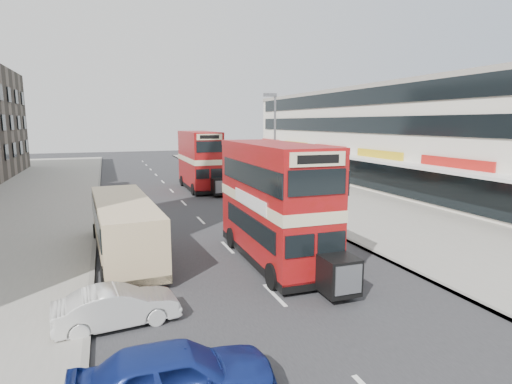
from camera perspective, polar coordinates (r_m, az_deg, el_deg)
name	(u,v)px	position (r m, az deg, el deg)	size (l,w,h in m)	color
ground	(299,320)	(13.41, 5.99, -17.17)	(160.00, 160.00, 0.00)	#28282B
road_surface	(184,203)	(31.77, -9.93, -1.49)	(12.00, 90.00, 0.01)	#28282B
pavement_right	(324,193)	(35.77, 9.34, -0.12)	(12.00, 90.00, 0.15)	gray
pavement_left	(2,214)	(32.01, -31.61, -2.57)	(12.00, 90.00, 0.15)	gray
kerb_left	(97,208)	(31.32, -20.99, -2.02)	(0.20, 90.00, 0.16)	gray
kerb_right	(259,197)	(33.32, 0.44, -0.71)	(0.20, 90.00, 0.16)	gray
commercial_row	(389,137)	(41.37, 17.87, 7.28)	(9.90, 46.20, 9.30)	silver
street_lamp	(274,139)	(31.10, 2.48, 7.28)	(1.00, 0.20, 8.12)	slate
bus_main	(274,202)	(17.77, 2.56, -1.45)	(2.58, 9.08, 4.99)	black
bus_second	(200,160)	(37.68, -7.74, 4.36)	(2.53, 9.15, 5.04)	black
coach	(124,226)	(19.57, -17.68, -4.44)	(2.88, 9.31, 2.43)	black
car_left_near	(175,377)	(9.68, -11.06, -23.71)	(1.74, 4.33, 1.48)	navy
car_left_front	(117,307)	(13.45, -18.57, -14.74)	(1.26, 3.62, 1.19)	silver
car_right_a	(262,203)	(28.02, 0.79, -1.49)	(1.81, 4.45, 1.29)	maroon
car_right_b	(239,187)	(34.93, -2.33, 0.70)	(2.12, 4.60, 1.28)	#BB4712
car_right_c	(207,171)	(46.25, -6.82, 2.95)	(1.75, 4.35, 1.48)	#5C93B9
pedestrian_near	(309,195)	(29.47, 7.34, -0.44)	(0.58, 0.39, 1.57)	gray
pedestrian_far	(246,169)	(44.88, -1.41, 3.16)	(1.01, 0.42, 1.72)	gray
cyclist	(225,186)	(35.40, -4.28, 0.84)	(0.60, 1.64, 1.98)	gray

